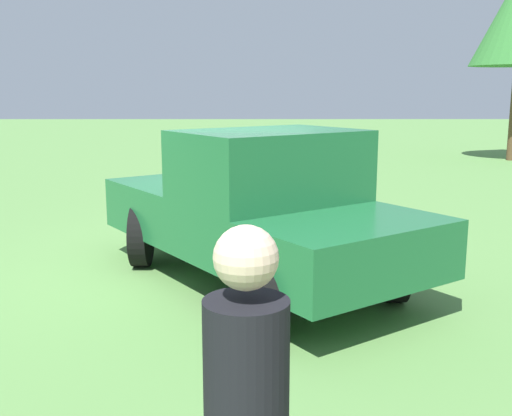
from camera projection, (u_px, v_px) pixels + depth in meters
The scene contains 2 objects.
ground_plane at pixel (218, 266), 7.91m from camera, with size 80.00×80.00×0.00m, color #5B8C47.
pickup_truck at pixel (262, 206), 7.03m from camera, with size 4.74×4.14×1.82m.
Camera 1 is at (-7.62, -0.47, 2.27)m, focal length 42.54 mm.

